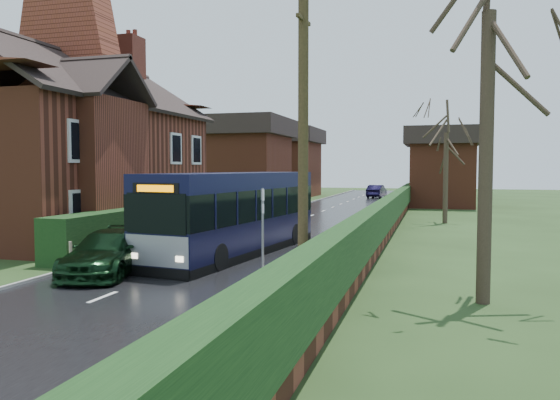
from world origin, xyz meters
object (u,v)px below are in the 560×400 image
(bus, at_px, (236,214))
(telegraph_pole, at_px, (303,149))
(brick_house, at_px, (73,143))
(car_green, at_px, (109,252))
(car_silver, at_px, (218,218))
(bus_stop_sign, at_px, (263,220))

(bus, xyz_separation_m, telegraph_pole, (4.01, -6.16, 2.16))
(brick_house, height_order, car_green, brick_house)
(car_silver, relative_size, car_green, 0.98)
(car_silver, bearing_deg, bus_stop_sign, -56.41)
(bus_stop_sign, bearing_deg, car_silver, 94.90)
(brick_house, distance_m, bus_stop_sign, 14.49)
(bus, relative_size, bus_stop_sign, 3.86)
(brick_house, bearing_deg, car_green, -48.43)
(bus, height_order, car_silver, bus)
(bus_stop_sign, bearing_deg, brick_house, 123.36)
(brick_house, bearing_deg, car_silver, 18.83)
(bus_stop_sign, relative_size, telegraph_pole, 0.37)
(car_green, xyz_separation_m, telegraph_pole, (6.40, -1.56, 3.00))
(car_green, bearing_deg, bus, 50.04)
(brick_house, height_order, car_silver, brick_house)
(bus, xyz_separation_m, bus_stop_sign, (2.41, -4.33, 0.24))
(brick_house, height_order, telegraph_pole, brick_house)
(car_silver, height_order, bus_stop_sign, bus_stop_sign)
(car_silver, bearing_deg, car_green, -81.42)
(bus_stop_sign, bearing_deg, car_green, 159.64)
(car_green, bearing_deg, car_silver, 80.99)
(car_silver, bearing_deg, bus, -56.86)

